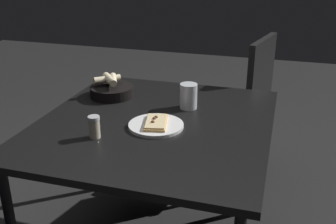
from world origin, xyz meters
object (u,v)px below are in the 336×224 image
(dining_table, at_px, (155,132))
(beer_glass, at_px, (188,98))
(bread_basket, at_px, (112,89))
(chair_near, at_px, (241,101))
(pizza_plate, at_px, (156,125))
(pepper_shaker, at_px, (94,128))

(dining_table, bearing_deg, beer_glass, -28.84)
(bread_basket, xyz_separation_m, chair_near, (0.61, -0.60, -0.23))
(dining_table, xyz_separation_m, pizza_plate, (-0.06, -0.02, 0.07))
(pepper_shaker, height_order, chair_near, chair_near)
(pizza_plate, bearing_deg, bread_basket, 48.32)
(dining_table, bearing_deg, bread_basket, 52.76)
(pizza_plate, xyz_separation_m, beer_glass, (0.25, -0.08, 0.04))
(bread_basket, distance_m, chair_near, 0.89)
(bread_basket, relative_size, chair_near, 0.24)
(beer_glass, relative_size, pepper_shaker, 1.29)
(pizza_plate, relative_size, beer_glass, 1.98)
(dining_table, height_order, pizza_plate, pizza_plate)
(chair_near, bearing_deg, dining_table, 161.36)
(chair_near, bearing_deg, pepper_shaker, 156.64)
(dining_table, distance_m, pepper_shaker, 0.31)
(pepper_shaker, bearing_deg, chair_near, -23.36)
(pizza_plate, height_order, chair_near, chair_near)
(pepper_shaker, xyz_separation_m, chair_near, (1.08, -0.47, -0.23))
(pizza_plate, relative_size, chair_near, 0.25)
(pepper_shaker, bearing_deg, beer_glass, -34.11)
(pizza_plate, relative_size, pepper_shaker, 2.56)
(dining_table, bearing_deg, pizza_plate, -158.61)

